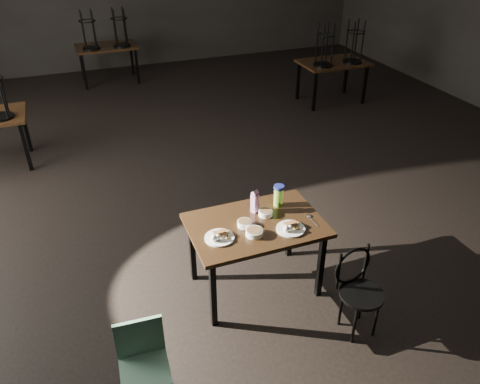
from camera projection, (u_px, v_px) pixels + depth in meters
name	position (u px, v px, depth m)	size (l,w,h in m)	color
main_table	(256.00, 230.00, 4.22)	(1.20, 0.80, 0.75)	black
plate_left	(219.00, 237.00, 3.98)	(0.26, 0.26, 0.08)	white
plate_right	(291.00, 228.00, 4.09)	(0.26, 0.26, 0.08)	white
bowl_near	(244.00, 223.00, 4.14)	(0.13, 0.13, 0.05)	white
bowl_far	(265.00, 213.00, 4.28)	(0.13, 0.13, 0.05)	white
bowl_big	(254.00, 232.00, 4.02)	(0.15, 0.15, 0.05)	white
juice_carton	(255.00, 202.00, 4.29)	(0.08, 0.08, 0.23)	#7E1770
water_bottle	(279.00, 195.00, 4.37)	(0.13, 0.13, 0.22)	#90D33E
spoon	(310.00, 217.00, 4.26)	(0.04, 0.20, 0.01)	silver
bentwood_chair	(358.00, 285.00, 3.91)	(0.38, 0.37, 0.79)	black
school_chair	(143.00, 360.00, 3.30)	(0.36, 0.36, 0.74)	#6BA787
bg_table_right	(334.00, 62.00, 8.44)	(1.20, 0.80, 1.48)	black
bg_table_far	(106.00, 46.00, 9.40)	(1.20, 0.80, 1.48)	black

